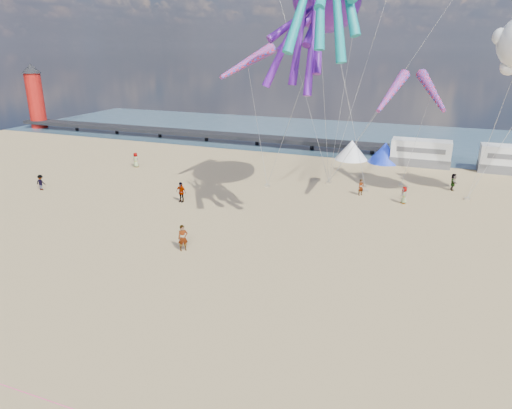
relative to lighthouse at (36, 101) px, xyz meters
name	(u,v)px	position (x,y,z in m)	size (l,w,h in m)	color
ground	(236,360)	(56.00, -44.00, -4.50)	(120.00, 120.00, 0.00)	tan
water	(382,139)	(56.00, 11.00, -4.48)	(120.00, 120.00, 0.00)	#314D5F
pier	(182,132)	(28.00, 0.00, -3.50)	(60.00, 3.00, 0.50)	black
lighthouse	(36,101)	(0.00, 0.00, 0.00)	(2.60, 2.60, 9.00)	#A5140F
motorhome_0	(421,153)	(62.00, -4.00, -3.00)	(6.60, 2.50, 3.00)	silver
motorhome_1	(512,160)	(71.50, -4.00, -3.00)	(6.60, 2.50, 3.00)	silver
tent_white	(352,150)	(54.00, -4.00, -3.30)	(4.00, 4.00, 2.40)	white
tent_blue	(385,152)	(58.00, -4.00, -3.30)	(4.00, 4.00, 2.40)	#1933CC
standing_person	(183,238)	(48.02, -34.72, -3.58)	(0.67, 0.44, 1.83)	tan
beachgoer_0	(404,195)	(61.32, -18.98, -3.73)	(0.56, 0.37, 1.55)	#7F6659
beachgoer_2	(41,182)	(28.19, -27.56, -3.74)	(0.74, 0.58, 1.53)	#7F6659
beachgoer_3	(181,192)	(42.68, -25.77, -3.58)	(1.19, 0.69, 1.85)	#7F6659
beachgoer_4	(453,182)	(65.44, -13.16, -3.67)	(0.97, 0.40, 1.66)	#7F6659
beachgoer_5	(361,187)	(57.37, -17.99, -3.73)	(1.43, 0.46, 1.54)	#7F6659
beachgoer_6	(136,160)	(31.52, -16.78, -3.65)	(0.62, 0.41, 1.69)	#7F6659
sandbag_a	(267,186)	(48.28, -18.58, -4.39)	(0.50, 0.35, 0.22)	gray
sandbag_b	(366,191)	(57.69, -16.71, -4.39)	(0.50, 0.35, 0.22)	gray
sandbag_c	(467,199)	(66.67, -15.83, -4.39)	(0.50, 0.35, 0.22)	gray
sandbag_d	(401,185)	(60.70, -13.63, -4.39)	(0.50, 0.35, 0.22)	gray
sandbag_e	(329,182)	(53.74, -15.24, -4.39)	(0.50, 0.35, 0.22)	gray
windsock_left	(247,62)	(46.82, -20.05, 7.37)	(1.10, 6.84, 6.84)	red
windsock_mid	(432,91)	(62.55, -16.88, 5.09)	(1.00, 6.01, 6.01)	red
windsock_right	(392,92)	(59.65, -21.61, 5.36)	(0.90, 5.25, 5.25)	red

